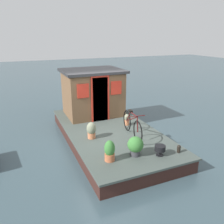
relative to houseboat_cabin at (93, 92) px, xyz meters
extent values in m
plane|color=#384C54|center=(-1.80, 0.00, -1.41)|extent=(60.00, 60.00, 0.00)
cube|color=#424C47|center=(-1.80, 0.00, -0.98)|extent=(5.82, 2.96, 0.06)
cube|color=#381E19|center=(-1.80, 0.00, -1.21)|extent=(5.70, 2.90, 0.41)
cube|color=brown|center=(0.01, 0.00, -0.06)|extent=(1.74, 2.20, 1.77)
cube|color=#28282B|center=(0.01, 0.00, 0.88)|extent=(1.94, 2.40, 0.10)
cube|color=maroon|center=(-0.88, 0.00, -0.10)|extent=(0.04, 0.60, 1.70)
cube|color=red|center=(-0.88, 0.00, -0.05)|extent=(0.03, 0.72, 1.80)
cube|color=red|center=(-0.88, -0.66, 0.30)|extent=(0.03, 0.44, 0.52)
cube|color=red|center=(-0.88, 0.66, 0.30)|extent=(0.03, 0.44, 0.52)
torus|color=black|center=(-3.15, -0.36, -0.59)|extent=(0.71, 0.14, 0.72)
torus|color=black|center=(-2.12, -0.51, -0.59)|extent=(0.71, 0.14, 0.72)
cylinder|color=#4C1414|center=(-2.59, -0.44, -0.36)|extent=(0.96, 0.18, 0.49)
cylinder|color=#4C1414|center=(-2.76, -0.42, -0.14)|extent=(0.62, 0.12, 0.07)
cylinder|color=#4C1414|center=(-2.29, -0.49, -0.37)|extent=(0.36, 0.09, 0.45)
cylinder|color=#4C1414|center=(-3.11, -0.37, -0.36)|extent=(0.12, 0.05, 0.47)
cube|color=black|center=(-2.45, -0.47, -0.13)|extent=(0.21, 0.13, 0.06)
cylinder|color=#4C1414|center=(-3.07, -0.37, -0.10)|extent=(0.10, 0.50, 0.02)
cylinder|color=#C6754C|center=(-2.26, 0.84, -0.85)|extent=(0.25, 0.25, 0.19)
ellipsoid|color=gray|center=(-2.26, 0.84, -0.61)|extent=(0.31, 0.31, 0.42)
cylinder|color=#B2603D|center=(-3.79, 0.84, -0.84)|extent=(0.27, 0.27, 0.20)
ellipsoid|color=#387533|center=(-3.79, 0.84, -0.59)|extent=(0.28, 0.28, 0.45)
cylinder|color=#38383D|center=(-3.82, 0.08, -0.86)|extent=(0.29, 0.29, 0.17)
sphere|color=#387533|center=(-3.82, 0.08, -0.62)|extent=(0.45, 0.45, 0.45)
cylinder|color=#C6754C|center=(-1.68, -0.73, -0.84)|extent=(0.18, 0.18, 0.20)
ellipsoid|color=gray|center=(-1.68, -0.73, -0.65)|extent=(0.20, 0.20, 0.26)
cylinder|color=black|center=(-4.09, -0.54, -0.73)|extent=(0.30, 0.30, 0.15)
cylinder|color=black|center=(-4.09, -0.54, -0.87)|extent=(0.04, 0.04, 0.14)
cylinder|color=black|center=(-4.09, -0.54, -0.94)|extent=(0.21, 0.21, 0.02)
cylinder|color=black|center=(-4.16, -1.13, -0.86)|extent=(0.10, 0.10, 0.18)
sphere|color=black|center=(-4.16, -1.13, -0.77)|extent=(0.11, 0.11, 0.11)
camera|label=1|loc=(-8.79, 2.93, 2.23)|focal=36.94mm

